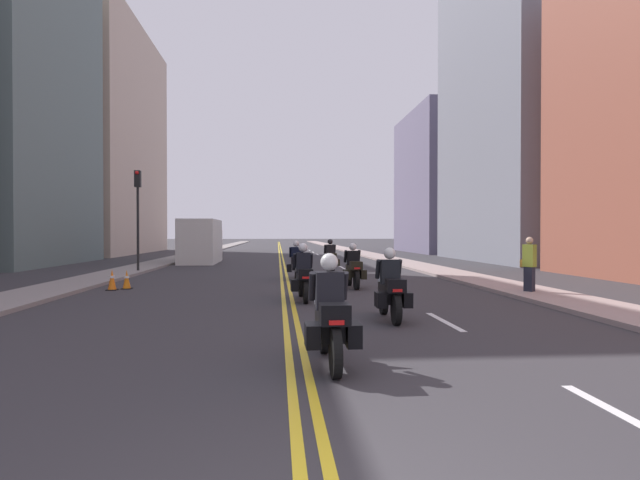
{
  "coord_description": "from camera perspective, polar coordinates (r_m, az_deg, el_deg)",
  "views": [
    {
      "loc": [
        -0.3,
        -3.06,
        1.92
      ],
      "look_at": [
        1.27,
        16.12,
        1.67
      ],
      "focal_mm": 29.34,
      "sensor_mm": 36.0,
      "label": 1
    }
  ],
  "objects": [
    {
      "name": "ground_plane",
      "position": [
        51.1,
        -4.33,
        -1.42
      ],
      "size": [
        264.0,
        264.0,
        0.0
      ],
      "primitive_type": "plane",
      "color": "#333135"
    },
    {
      "name": "centreline_yellow_outer",
      "position": [
        51.1,
        -4.2,
        -1.42
      ],
      "size": [
        0.12,
        132.0,
        0.01
      ],
      "primitive_type": "cube",
      "color": "yellow",
      "rests_on": "ground"
    },
    {
      "name": "motorcycle_4",
      "position": [
        21.95,
        -2.62,
        -2.56
      ],
      "size": [
        0.77,
        2.15,
        1.62
      ],
      "rotation": [
        0.0,
        0.0,
        -0.03
      ],
      "color": "black",
      "rests_on": "ground"
    },
    {
      "name": "building_right_2",
      "position": [
        55.56,
        14.26,
        6.07
      ],
      "size": [
        9.07,
        14.05,
        14.22
      ],
      "color": "slate",
      "rests_on": "ground"
    },
    {
      "name": "traffic_cone_2",
      "position": [
        19.0,
        -21.74,
        -4.05
      ],
      "size": [
        0.34,
        0.34,
        0.71
      ],
      "color": "black",
      "rests_on": "ground"
    },
    {
      "name": "motorcycle_1",
      "position": [
        11.64,
        7.69,
        -5.52
      ],
      "size": [
        0.77,
        2.1,
        1.6
      ],
      "rotation": [
        0.0,
        0.0,
        -0.02
      ],
      "color": "black",
      "rests_on": "ground"
    },
    {
      "name": "motorcycle_0",
      "position": [
        7.6,
        1.1,
        -8.73
      ],
      "size": [
        0.77,
        2.16,
        1.63
      ],
      "rotation": [
        0.0,
        0.0,
        0.02
      ],
      "color": "black",
      "rests_on": "ground"
    },
    {
      "name": "parked_truck",
      "position": [
        35.06,
        -12.78,
        -0.34
      ],
      "size": [
        2.2,
        6.5,
        2.8
      ],
      "color": "beige",
      "rests_on": "ground"
    },
    {
      "name": "lane_dashes_white",
      "position": [
        32.32,
        1.77,
        -2.67
      ],
      "size": [
        0.14,
        56.4,
        0.01
      ],
      "color": "silver",
      "rests_on": "ground"
    },
    {
      "name": "centreline_yellow_inner",
      "position": [
        51.1,
        -4.47,
        -1.42
      ],
      "size": [
        0.12,
        132.0,
        0.01
      ],
      "primitive_type": "cube",
      "color": "yellow",
      "rests_on": "ground"
    },
    {
      "name": "building_left_2",
      "position": [
        54.98,
        -22.19,
        9.99
      ],
      "size": [
        6.98,
        20.77,
        21.63
      ],
      "color": "#C6AC98",
      "rests_on": "ground"
    },
    {
      "name": "motorcycle_5",
      "position": [
        25.47,
        1.15,
        -2.1
      ],
      "size": [
        0.78,
        2.18,
        1.64
      ],
      "rotation": [
        0.0,
        0.0,
        0.04
      ],
      "color": "black",
      "rests_on": "ground"
    },
    {
      "name": "traffic_cone_0",
      "position": [
        19.22,
        -20.33,
        -4.07
      ],
      "size": [
        0.33,
        0.33,
        0.65
      ],
      "color": "black",
      "rests_on": "ground"
    },
    {
      "name": "pedestrian_1",
      "position": [
        17.47,
        21.86,
        -2.55
      ],
      "size": [
        0.39,
        0.49,
        1.81
      ],
      "rotation": [
        0.0,
        0.0,
        2.14
      ],
      "color": "#21232F",
      "rests_on": "ground"
    },
    {
      "name": "sidewalk_right",
      "position": [
        51.72,
        4.23,
        -1.33
      ],
      "size": [
        2.11,
        144.0,
        0.12
      ],
      "primitive_type": "cube",
      "color": "gray",
      "rests_on": "ground"
    },
    {
      "name": "sidewalk_left",
      "position": [
        51.63,
        -12.92,
        -1.35
      ],
      "size": [
        2.11,
        144.0,
        0.12
      ],
      "primitive_type": "cube",
      "color": "gray",
      "rests_on": "ground"
    },
    {
      "name": "building_right_1",
      "position": [
        41.12,
        21.36,
        17.42
      ],
      "size": [
        7.67,
        15.03,
        27.53
      ],
      "color": "slate",
      "rests_on": "ground"
    },
    {
      "name": "motorcycle_3",
      "position": [
        18.38,
        3.65,
        -3.24
      ],
      "size": [
        0.77,
        2.12,
        1.58
      ],
      "rotation": [
        0.0,
        0.0,
        0.03
      ],
      "color": "black",
      "rests_on": "ground"
    },
    {
      "name": "motorcycle_2",
      "position": [
        14.92,
        -1.81,
        -4.12
      ],
      "size": [
        0.78,
        2.25,
        1.64
      ],
      "rotation": [
        0.0,
        0.0,
        0.04
      ],
      "color": "black",
      "rests_on": "ground"
    },
    {
      "name": "traffic_light_near",
      "position": [
        26.85,
        -19.26,
        3.9
      ],
      "size": [
        0.28,
        0.38,
        4.96
      ],
      "color": "black",
      "rests_on": "ground"
    }
  ]
}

